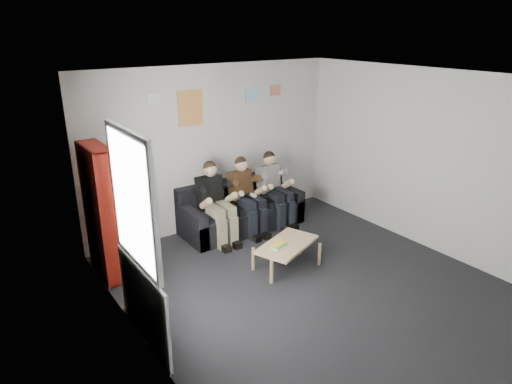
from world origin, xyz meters
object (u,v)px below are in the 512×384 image
Objects in this scene: person_left at (216,203)px; person_middle at (247,196)px; sofa at (241,212)px; coffee_table at (287,246)px; bookshelf at (103,213)px; person_right at (275,189)px.

person_middle is at bearing -0.97° from person_left.
sofa is 1.55m from coffee_table.
bookshelf is (-2.35, -0.24, 0.63)m from sofa.
person_middle is (2.35, 0.05, -0.29)m from bookshelf.
person_middle is 0.58m from person_right.
bookshelf is 1.45× the size of person_right.
coffee_table is at bearing -76.27° from person_left.
person_right is at bearing 59.32° from coffee_table.
sofa is 1.64× the size of person_right.
person_middle is at bearing -90.00° from sofa.
coffee_table is 0.75× the size of person_left.
coffee_table is 1.59m from person_right.
person_right is (1.15, 0.00, -0.01)m from person_left.
sofa is at bearing 81.05° from person_middle.
person_right is at bearing -8.93° from person_middle.
person_right is at bearing -18.47° from sofa.
person_right is (0.58, -0.19, 0.34)m from sofa.
coffee_table is (-0.22, -1.54, 0.05)m from sofa.
person_left is 1.02× the size of person_right.
sofa is at bearing 5.97° from bookshelf.
person_middle is 1.00× the size of person_right.
person_middle is at bearing 1.29° from bookshelf.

